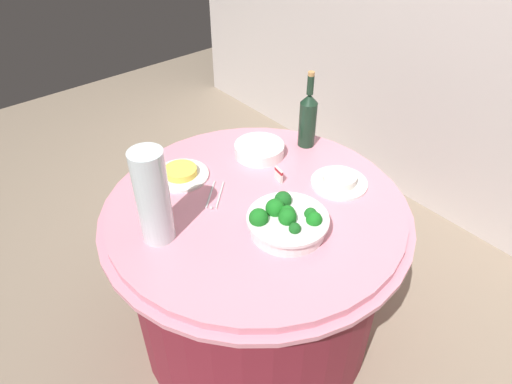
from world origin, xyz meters
The scene contains 10 objects.
ground_plane centered at (0.00, 0.00, 0.00)m, with size 6.00×6.00×0.00m, color gray.
buffet_table centered at (0.00, 0.00, 0.38)m, with size 1.16×1.16×0.74m.
broccoli_bowl centered at (0.18, -0.02, 0.78)m, with size 0.28×0.28×0.11m.
plate_stack centered at (-0.24, 0.22, 0.77)m, with size 0.21×0.21×0.05m.
wine_bottle centered at (-0.17, 0.43, 0.87)m, with size 0.07×0.07×0.34m.
decorative_fruit_vase centered at (-0.07, -0.37, 0.90)m, with size 0.11×0.11×0.34m.
serving_tongs centered at (-0.13, -0.10, 0.74)m, with size 0.14×0.15×0.01m.
food_plate_rice centered at (0.12, 0.32, 0.76)m, with size 0.22×0.22×0.04m.
food_plate_fried_egg centered at (-0.32, -0.12, 0.75)m, with size 0.22×0.22×0.04m.
label_placard_front centered at (-0.05, 0.16, 0.77)m, with size 0.05×0.02×0.05m.
Camera 1 is at (1.01, -0.84, 1.82)m, focal length 32.23 mm.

